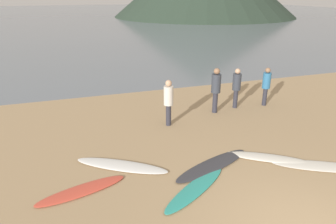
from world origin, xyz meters
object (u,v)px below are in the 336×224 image
surfboard_2 (196,188)px  person_2 (266,83)px  surfboard_5 (321,166)px  person_3 (169,99)px  surfboard_4 (267,158)px  surfboard_1 (121,166)px  person_0 (237,85)px  person_1 (216,87)px  surfboard_3 (213,165)px  surfboard_0 (82,190)px

surfboard_2 → person_2: bearing=8.2°
surfboard_5 → person_3: person_3 is taller
person_3 → surfboard_5: bearing=-172.4°
surfboard_2 → surfboard_4: surfboard_4 is taller
surfboard_1 → person_3: size_ratio=1.59×
surfboard_1 → surfboard_5: bearing=14.5°
surfboard_4 → person_2: size_ratio=1.45×
person_0 → person_3: bearing=93.1°
surfboard_5 → person_1: 4.85m
surfboard_3 → person_0: (2.91, 3.88, 0.93)m
surfboard_2 → person_3: size_ratio=1.44×
surfboard_1 → surfboard_3: surfboard_1 is taller
surfboard_5 → person_2: person_2 is taller
surfboard_5 → surfboard_4: bearing=170.7°
surfboard_0 → person_2: bearing=11.3°
surfboard_1 → person_2: (6.61, 2.98, 0.91)m
surfboard_5 → person_2: size_ratio=1.64×
surfboard_4 → person_0: 4.30m
person_0 → person_1: size_ratio=0.92×
surfboard_0 → surfboard_1: bearing=21.3°
surfboard_5 → person_2: 5.02m
surfboard_1 → person_3: 3.26m
person_2 → person_3: 4.54m
surfboard_0 → surfboard_4: size_ratio=0.94×
surfboard_1 → person_0: bearing=63.5°
surfboard_0 → person_1: 6.60m
surfboard_0 → person_0: (6.41, 3.93, 0.94)m
surfboard_2 → surfboard_5: bearing=-36.2°
surfboard_3 → person_2: size_ratio=1.65×
person_3 → surfboard_0: bearing=104.0°
surfboard_2 → person_0: size_ratio=1.46×
person_0 → person_1: person_1 is taller
surfboard_2 → person_2: person_2 is taller
person_0 → person_2: 1.32m
surfboard_2 → surfboard_1: bearing=100.0°
surfboard_1 → surfboard_4: size_ratio=1.14×
surfboard_2 → person_1: (2.73, 4.49, 1.02)m
surfboard_3 → person_1: size_ratio=1.48×
surfboard_5 → person_1: person_1 is taller
surfboard_3 → person_2: 5.71m
surfboard_2 → person_2: (5.08, 4.58, 0.92)m
surfboard_2 → surfboard_5: (3.67, -0.15, -0.00)m
person_2 → person_1: bearing=-129.1°
surfboard_2 → surfboard_3: 1.20m
surfboard_0 → person_1: (5.37, 3.71, 1.02)m
surfboard_2 → person_3: (0.60, 3.88, 0.96)m
surfboard_0 → person_2: person_2 is taller
surfboard_5 → person_0: size_ratio=1.60×
surfboard_0 → person_2: size_ratio=1.37×
surfboard_0 → person_1: bearing=19.7°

